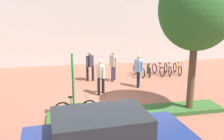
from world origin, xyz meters
The scene contains 11 objects.
ground_plane centered at (0.00, 0.00, 0.00)m, with size 60.00×60.00×0.00m, color #9E5B47.
planter_strip centered at (0.97, -1.52, 0.08)m, with size 7.00×1.10×0.16m, color #336028.
tree_sidewalk centered at (3.12, -1.66, 4.04)m, with size 2.85×2.85×5.63m.
parking_sign_post centered at (-1.51, -1.52, 1.65)m, with size 0.08×0.36×2.52m.
bike_at_sign centered at (-1.42, -1.33, 0.35)m, with size 1.68×0.42×0.86m.
bike_rack_cluster centered at (4.03, 4.04, 0.35)m, with size 3.21×1.59×0.83m.
bollard_steel centered at (2.67, 3.42, 0.45)m, with size 0.16×0.16×0.90m, color #ADADB2.
person_shirt_blue centered at (-0.07, 1.12, 0.98)m, with size 0.40×0.58×1.72m.
person_casual_tan centered at (2.05, 1.87, 0.98)m, with size 0.40×0.55×1.72m.
person_shirt_white centered at (1.00, 3.27, 0.98)m, with size 0.39×0.56×1.72m.
person_suited_dark centered at (-0.31, 3.54, 0.98)m, with size 0.45×0.48×1.72m.
Camera 1 is at (-1.88, -10.51, 4.12)m, focal length 40.83 mm.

